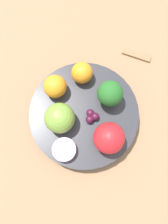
{
  "coord_description": "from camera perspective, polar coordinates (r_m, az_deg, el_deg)",
  "views": [
    {
      "loc": [
        0.09,
        0.06,
        0.51
      ],
      "look_at": [
        0.0,
        0.0,
        0.06
      ],
      "focal_mm": 35.0,
      "sensor_mm": 36.0,
      "label": 1
    }
  ],
  "objects": [
    {
      "name": "ground_plane",
      "position": [
        0.52,
        -0.0,
        -1.66
      ],
      "size": [
        6.0,
        6.0,
        0.0
      ],
      "primitive_type": "plane",
      "color": "gray"
    },
    {
      "name": "table_surface",
      "position": [
        0.51,
        -0.0,
        -1.42
      ],
      "size": [
        1.2,
        1.2,
        0.02
      ],
      "color": "#936D4C",
      "rests_on": "ground_plane"
    },
    {
      "name": "bowl",
      "position": [
        0.48,
        -0.0,
        -0.75
      ],
      "size": [
        0.24,
        0.24,
        0.03
      ],
      "color": "#2D2D33",
      "rests_on": "table_surface"
    },
    {
      "name": "broccoli",
      "position": [
        0.44,
        6.8,
        4.75
      ],
      "size": [
        0.05,
        0.05,
        0.06
      ],
      "color": "#99C17A",
      "rests_on": "bowl"
    },
    {
      "name": "apple_red",
      "position": [
        0.43,
        -6.34,
        -1.59
      ],
      "size": [
        0.06,
        0.06,
        0.06
      ],
      "color": "olive",
      "rests_on": "bowl"
    },
    {
      "name": "apple_green",
      "position": [
        0.43,
        6.55,
        -6.77
      ],
      "size": [
        0.06,
        0.06,
        0.06
      ],
      "color": "red",
      "rests_on": "bowl"
    },
    {
      "name": "orange_front",
      "position": [
        0.46,
        -7.58,
        6.63
      ],
      "size": [
        0.05,
        0.05,
        0.05
      ],
      "color": "orange",
      "rests_on": "bowl"
    },
    {
      "name": "orange_back",
      "position": [
        0.47,
        -0.51,
        10.2
      ],
      "size": [
        0.05,
        0.05,
        0.05
      ],
      "color": "orange",
      "rests_on": "bowl"
    },
    {
      "name": "grape_cluster",
      "position": [
        0.46,
        2.01,
        -1.13
      ],
      "size": [
        0.03,
        0.03,
        0.02
      ],
      "color": "#47142D",
      "rests_on": "bowl"
    },
    {
      "name": "small_cup",
      "position": [
        0.45,
        -5.18,
        -9.76
      ],
      "size": [
        0.05,
        0.05,
        0.02
      ],
      "color": "#EA9EC6",
      "rests_on": "bowl"
    },
    {
      "name": "spoon",
      "position": [
        0.56,
        13.56,
        14.29
      ],
      "size": [
        0.03,
        0.07,
        0.01
      ],
      "color": "olive",
      "rests_on": "table_surface"
    }
  ]
}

